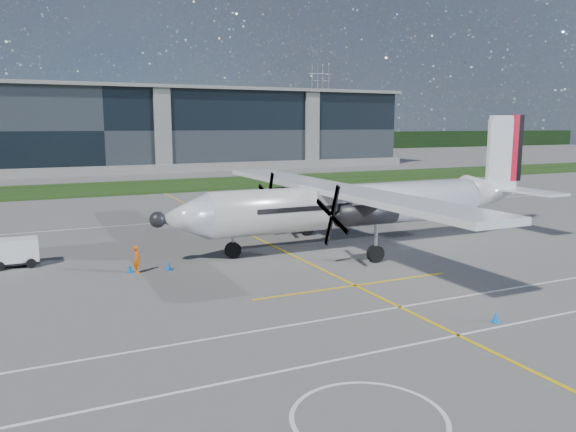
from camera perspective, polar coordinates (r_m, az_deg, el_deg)
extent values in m
plane|color=#5A5755|center=(72.62, -14.89, 2.18)|extent=(400.00, 400.00, 0.00)
cube|color=#15330D|center=(80.45, -15.93, 2.81)|extent=(400.00, 18.00, 0.04)
cube|color=black|center=(111.71, -18.82, 8.24)|extent=(120.00, 20.00, 15.00)
cube|color=black|center=(171.54, -21.05, 6.82)|extent=(400.00, 6.00, 6.00)
cube|color=yellow|center=(44.73, -4.07, -1.82)|extent=(0.20, 70.00, 0.01)
cube|color=white|center=(22.91, 11.16, -12.97)|extent=(90.00, 0.15, 0.01)
imported|color=#F25907|center=(34.06, -15.09, -4.07)|extent=(0.66, 0.84, 1.86)
cone|color=blue|center=(34.41, -15.79, -5.13)|extent=(0.36, 0.36, 0.50)
cone|color=blue|center=(53.98, -3.52, 0.37)|extent=(0.36, 0.36, 0.50)
cone|color=blue|center=(34.38, -12.04, -4.99)|extent=(0.36, 0.36, 0.50)
cone|color=blue|center=(26.69, 20.37, -9.57)|extent=(0.36, 0.36, 0.50)
cone|color=blue|center=(50.05, 20.98, -0.94)|extent=(0.36, 0.36, 0.50)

